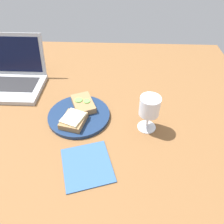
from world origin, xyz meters
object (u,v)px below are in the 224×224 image
at_px(plate, 79,115).
at_px(laptop, 8,78).
at_px(sandwich_with_cucumber, 83,104).
at_px(napkin, 87,165).
at_px(wine_glass, 149,107).
at_px(sandwich_with_cheese, 73,120).

distance_m(plate, laptop, 0.40).
xyz_separation_m(sandwich_with_cucumber, napkin, (0.05, -0.26, -0.02)).
distance_m(laptop, napkin, 0.58).
relative_size(plate, wine_glass, 1.72).
bearing_deg(plate, sandwich_with_cheese, -102.23).
distance_m(plate, wine_glass, 0.27).
relative_size(wine_glass, laptop, 0.44).
bearing_deg(napkin, sandwich_with_cucumber, 100.39).
relative_size(sandwich_with_cucumber, sandwich_with_cheese, 1.26).
bearing_deg(plate, sandwich_with_cucumber, 77.97).
height_order(sandwich_with_cucumber, sandwich_with_cheese, sandwich_with_cheese).
bearing_deg(sandwich_with_cheese, sandwich_with_cucumber, 77.87).
height_order(plate, sandwich_with_cucumber, sandwich_with_cucumber).
relative_size(plate, napkin, 1.46).
distance_m(sandwich_with_cucumber, wine_glass, 0.27).
bearing_deg(sandwich_with_cheese, napkin, -67.69).
height_order(wine_glass, laptop, laptop).
bearing_deg(sandwich_with_cucumber, laptop, 157.42).
xyz_separation_m(plate, wine_glass, (0.25, -0.04, 0.09)).
bearing_deg(laptop, wine_glass, -21.85).
relative_size(plate, sandwich_with_cucumber, 1.72).
distance_m(plate, sandwich_with_cheese, 0.05).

